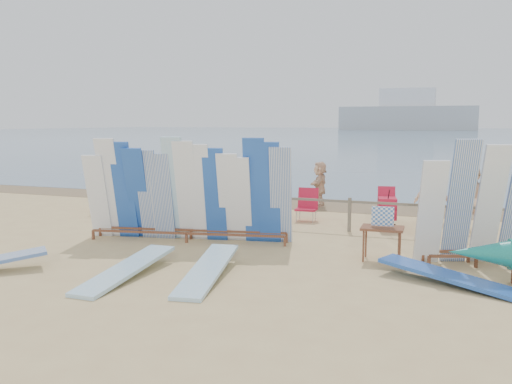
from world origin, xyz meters
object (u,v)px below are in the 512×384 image
at_px(vendor_table, 382,243).
at_px(stroller, 387,212).
at_px(beachgoer_9, 432,194).
at_px(beachgoer_11, 220,178).
at_px(flat_board_d, 453,285).
at_px(beachgoer_1, 136,180).
at_px(beach_chair_right, 307,211).
at_px(beachgoer_0, 126,183).
at_px(flat_board_b, 126,277).
at_px(beachgoer_5, 320,184).
at_px(side_surfboard_rack, 476,208).
at_px(flat_board_a, 208,278).
at_px(beach_chair_left, 263,214).
at_px(beachgoer_3, 259,187).
at_px(beachgoer_8, 473,199).
at_px(main_surfboard_rack, 188,195).

xyz_separation_m(vendor_table, stroller, (-0.33, 3.54, 0.07)).
relative_size(beachgoer_9, beachgoer_11, 1.00).
xyz_separation_m(flat_board_d, beachgoer_1, (-10.14, 5.66, 0.92)).
height_order(beach_chair_right, beachgoer_0, beachgoer_0).
height_order(flat_board_b, beachgoer_11, beachgoer_11).
xyz_separation_m(beachgoer_5, beachgoer_11, (-3.88, 0.39, 0.02)).
xyz_separation_m(side_surfboard_rack, stroller, (-2.11, 3.26, -0.71)).
distance_m(beachgoer_1, beachgoer_9, 9.52).
xyz_separation_m(vendor_table, flat_board_a, (-2.84, -2.45, -0.38)).
bearing_deg(side_surfboard_rack, flat_board_d, -122.70).
bearing_deg(beach_chair_left, flat_board_b, -73.01).
height_order(flat_board_a, flat_board_b, flat_board_a).
xyz_separation_m(flat_board_a, beachgoer_3, (-1.72, 7.48, 0.78)).
height_order(flat_board_d, beachgoer_3, beachgoer_3).
relative_size(flat_board_d, beachgoer_1, 1.47).
distance_m(flat_board_b, beachgoer_9, 9.61).
xyz_separation_m(flat_board_a, flat_board_d, (4.25, 1.12, 0.00)).
relative_size(flat_board_b, beach_chair_right, 2.85).
distance_m(beachgoer_5, beachgoer_8, 5.54).
relative_size(side_surfboard_rack, beachgoer_11, 1.62).
xyz_separation_m(beachgoer_3, beachgoer_1, (-4.17, -0.69, 0.14)).
height_order(flat_board_b, beachgoer_5, beachgoer_5).
relative_size(flat_board_a, beachgoer_11, 1.72).
bearing_deg(beachgoer_3, beachgoer_0, -43.41).
xyz_separation_m(main_surfboard_rack, beachgoer_8, (6.45, 3.57, -0.28)).
bearing_deg(beachgoer_9, beachgoer_1, 175.68).
height_order(flat_board_a, beach_chair_right, beach_chair_right).
relative_size(vendor_table, beachgoer_3, 0.73).
distance_m(flat_board_a, beachgoer_8, 7.87).
bearing_deg(stroller, beachgoer_8, -2.96).
distance_m(side_surfboard_rack, beach_chair_left, 6.40).
height_order(beach_chair_right, beachgoer_9, beachgoer_9).
distance_m(side_surfboard_rack, beachgoer_0, 10.68).
height_order(flat_board_d, beach_chair_left, beach_chair_left).
height_order(main_surfboard_rack, beachgoer_3, main_surfboard_rack).
xyz_separation_m(vendor_table, beachgoer_9, (0.75, 5.24, 0.41)).
bearing_deg(beachgoer_11, main_surfboard_rack, -124.74).
relative_size(side_surfboard_rack, beachgoer_0, 1.36).
relative_size(flat_board_b, beach_chair_left, 3.34).
bearing_deg(flat_board_d, beach_chair_right, 61.02).
xyz_separation_m(flat_board_d, beachgoer_0, (-9.86, 4.69, 0.94)).
relative_size(flat_board_a, beachgoer_8, 1.57).
distance_m(flat_board_b, beachgoer_8, 9.14).
xyz_separation_m(vendor_table, flat_board_b, (-4.29, -2.91, -0.38)).
bearing_deg(flat_board_d, flat_board_a, 127.76).
xyz_separation_m(beachgoer_9, beachgoer_8, (1.07, -1.40, 0.08)).
bearing_deg(flat_board_a, beachgoer_1, 121.46).
relative_size(flat_board_a, flat_board_b, 1.00).
bearing_deg(beach_chair_left, flat_board_a, -59.03).
height_order(beach_chair_left, beachgoer_3, beachgoer_3).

